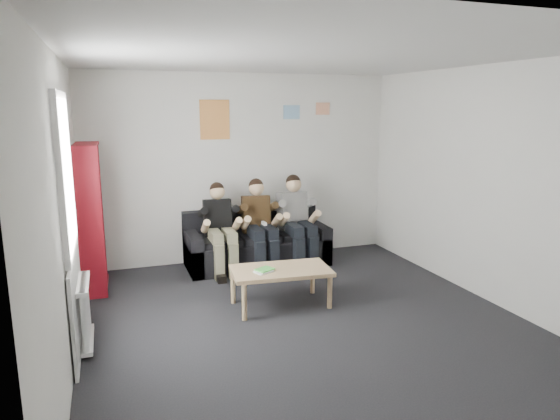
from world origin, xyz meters
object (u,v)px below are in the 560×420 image
at_px(person_middle, 260,225).
at_px(person_left, 221,229).
at_px(coffee_table, 281,273).
at_px(sofa, 256,245).
at_px(person_right, 297,221).
at_px(bookshelf, 92,218).

bearing_deg(person_middle, person_left, -172.58).
distance_m(coffee_table, person_middle, 1.42).
xyz_separation_m(sofa, person_left, (-0.56, -0.19, 0.33)).
relative_size(sofa, person_middle, 1.60).
bearing_deg(person_middle, sofa, 97.61).
bearing_deg(coffee_table, person_middle, 82.68).
bearing_deg(person_right, person_left, 173.39).
bearing_deg(person_middle, coffee_table, -89.71).
xyz_separation_m(coffee_table, person_left, (-0.38, 1.39, 0.22)).
bearing_deg(bookshelf, person_left, 4.81).
bearing_deg(person_right, person_middle, 173.42).
xyz_separation_m(person_left, person_right, (1.11, -0.00, 0.02)).
height_order(sofa, bookshelf, bookshelf).
distance_m(sofa, coffee_table, 1.59).
height_order(sofa, person_middle, person_middle).
xyz_separation_m(sofa, coffee_table, (-0.18, -1.58, 0.11)).
xyz_separation_m(bookshelf, coffee_table, (1.99, -1.31, -0.51)).
bearing_deg(coffee_table, person_right, 62.07).
relative_size(person_left, person_right, 0.96).
relative_size(bookshelf, person_left, 1.47).
xyz_separation_m(person_left, person_middle, (0.56, -0.00, 0.01)).
height_order(coffee_table, person_left, person_left).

